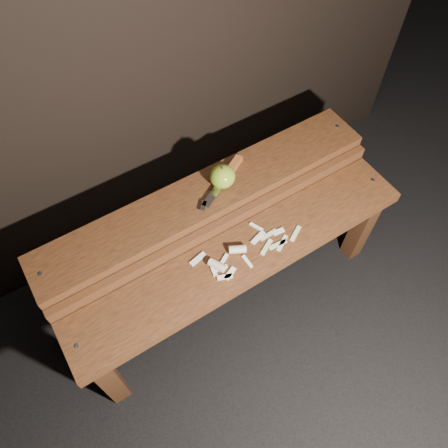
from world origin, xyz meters
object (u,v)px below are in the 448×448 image
apple (222,176)px  knife (228,174)px  bench_rear_tier (208,208)px  bench_front_tier (244,266)px

apple → knife: (0.03, 0.02, -0.03)m
bench_rear_tier → apple: 0.14m
bench_rear_tier → apple: bearing=3.9°
bench_rear_tier → bench_front_tier: bearing=-90.0°
bench_rear_tier → knife: size_ratio=5.12×
bench_front_tier → knife: (0.10, 0.25, 0.16)m
apple → knife: apple is taller
knife → bench_front_tier: bearing=-111.0°
bench_rear_tier → knife: (0.10, 0.02, 0.10)m
bench_front_tier → knife: bearing=69.0°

